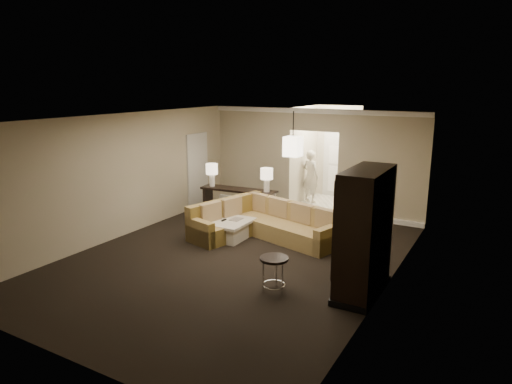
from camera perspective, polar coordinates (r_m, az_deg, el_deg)
The scene contains 19 objects.
ground at distance 9.33m, azimuth -2.72°, elevation -8.23°, with size 8.00×8.00×0.00m, color black.
wall_back at distance 12.41m, azimuth 7.14°, elevation 3.86°, with size 6.00×0.04×2.80m, color #BAA78C.
wall_front at distance 6.07m, azimuth -23.63°, elevation -7.42°, with size 6.00×0.04×2.80m, color #BAA78C.
wall_left at distance 10.79m, azimuth -16.41°, elevation 1.97°, with size 0.04×8.00×2.80m, color #BAA78C.
wall_right at distance 7.77m, azimuth 16.23°, elevation -2.36°, with size 0.04×8.00×2.80m, color #BAA78C.
ceiling at distance 8.70m, azimuth -2.92°, elevation 9.18°, with size 6.00×8.00×0.02m, color silver.
crown_molding at distance 12.21m, azimuth 7.23°, elevation 9.99°, with size 6.00×0.10×0.12m, color white.
baseboard at distance 12.65m, azimuth 6.88°, elevation -2.17°, with size 6.00×0.10×0.12m, color white.
side_door at distance 12.89m, azimuth -7.30°, elevation 2.64°, with size 0.05×0.90×2.10m, color silver.
foyer at distance 13.66m, azimuth 9.30°, elevation 4.24°, with size 1.44×2.02×2.80m.
sectional_sofa at distance 10.38m, azimuth 0.85°, elevation -4.02°, with size 3.22×2.34×0.83m.
coffee_table at distance 10.47m, azimuth -3.63°, elevation -4.57°, with size 1.03×1.03×0.43m.
console_table at distance 11.86m, azimuth -2.17°, elevation -1.09°, with size 2.07×0.65×0.79m.
armoire at distance 7.71m, azimuth 13.34°, elevation -5.28°, with size 0.63×1.48×2.12m.
drink_table at distance 7.78m, azimuth 2.27°, elevation -9.34°, with size 0.48×0.48×0.61m.
table_lamp_left at distance 12.07m, azimuth -5.54°, elevation 2.60°, with size 0.31×0.31×0.60m.
table_lamp_right at distance 11.38m, azimuth 1.34°, elevation 2.00°, with size 0.31×0.31×0.60m.
pendant_light at distance 11.14m, azimuth 4.63°, elevation 5.71°, with size 0.38×0.38×1.09m.
person at distance 13.53m, azimuth 6.85°, elevation 2.33°, with size 0.62×0.41×1.71m, color beige.
Camera 1 is at (4.66, -7.31, 3.45)m, focal length 32.00 mm.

